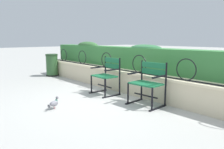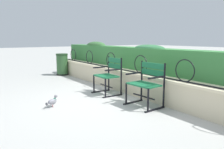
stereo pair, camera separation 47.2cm
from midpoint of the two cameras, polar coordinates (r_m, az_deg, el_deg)
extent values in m
plane|color=#ADADA8|center=(4.77, -3.98, -6.72)|extent=(60.00, 60.00, 0.00)
cube|color=beige|center=(5.24, 3.39, -2.49)|extent=(8.25, 0.35, 0.49)
cube|color=beige|center=(5.19, 3.42, 0.42)|extent=(8.25, 0.41, 0.05)
cylinder|color=black|center=(5.13, 2.83, 0.74)|extent=(7.69, 0.02, 0.02)
torus|color=black|center=(7.85, -14.22, 4.93)|extent=(0.42, 0.02, 0.42)
torus|color=black|center=(6.82, -9.76, 4.44)|extent=(0.42, 0.02, 0.42)
torus|color=black|center=(5.85, -3.78, 3.75)|extent=(0.42, 0.02, 0.42)
torus|color=black|center=(4.97, 4.44, 2.73)|extent=(0.42, 0.02, 0.42)
torus|color=black|center=(4.23, 15.82, 1.23)|extent=(0.42, 0.02, 0.42)
cube|color=#387A3D|center=(5.44, 6.54, 4.01)|extent=(8.08, 0.46, 0.56)
ellipsoid|color=#396A38|center=(7.40, -8.24, 7.55)|extent=(0.98, 0.42, 0.25)
ellipsoid|color=#30683F|center=(5.45, 6.31, 6.95)|extent=(0.93, 0.42, 0.16)
cube|color=#19663D|center=(5.10, -5.89, -0.60)|extent=(0.56, 0.15, 0.03)
cube|color=#19663D|center=(5.17, -4.62, -0.44)|extent=(0.56, 0.15, 0.03)
cube|color=#19663D|center=(5.25, -3.38, -0.28)|extent=(0.56, 0.15, 0.03)
cube|color=#19663D|center=(5.26, -2.50, 3.73)|extent=(0.56, 0.05, 0.11)
cube|color=#19663D|center=(5.28, -2.49, 2.20)|extent=(0.56, 0.05, 0.11)
cylinder|color=black|center=(5.09, -0.63, -0.56)|extent=(0.04, 0.04, 0.88)
cylinder|color=black|center=(4.89, -4.62, -3.65)|extent=(0.04, 0.04, 0.44)
cube|color=black|center=(5.04, -2.79, -5.66)|extent=(0.06, 0.52, 0.02)
cube|color=black|center=(4.92, -2.85, 1.19)|extent=(0.05, 0.40, 0.03)
cylinder|color=black|center=(5.53, -4.16, 0.22)|extent=(0.04, 0.04, 0.88)
cylinder|color=black|center=(5.35, -7.94, -2.58)|extent=(0.04, 0.04, 0.44)
cube|color=black|center=(5.49, -6.18, -4.45)|extent=(0.06, 0.52, 0.02)
cube|color=black|center=(5.38, -6.29, 1.85)|extent=(0.05, 0.40, 0.03)
cylinder|color=black|center=(5.22, -4.58, -3.06)|extent=(0.53, 0.05, 0.03)
cube|color=#19663D|center=(4.21, 4.55, -2.71)|extent=(0.60, 0.15, 0.03)
cube|color=#19663D|center=(4.31, 5.77, -2.44)|extent=(0.60, 0.15, 0.03)
cube|color=#19663D|center=(4.42, 6.93, -2.19)|extent=(0.60, 0.15, 0.03)
cube|color=#19663D|center=(4.44, 7.87, 2.41)|extent=(0.60, 0.06, 0.11)
cube|color=#19663D|center=(4.46, 7.83, 0.68)|extent=(0.60, 0.06, 0.11)
cylinder|color=black|center=(4.32, 10.86, -2.65)|extent=(0.04, 0.04, 0.86)
cylinder|color=black|center=(4.04, 7.16, -6.51)|extent=(0.04, 0.04, 0.44)
cube|color=black|center=(4.24, 8.75, -8.70)|extent=(0.06, 0.52, 0.02)
cube|color=black|center=(4.09, 8.96, -0.59)|extent=(0.05, 0.40, 0.03)
cylinder|color=black|center=(4.68, 4.93, -1.58)|extent=(0.04, 0.04, 0.86)
cylinder|color=black|center=(4.43, 1.17, -5.01)|extent=(0.04, 0.04, 0.44)
cube|color=black|center=(4.61, 2.86, -7.11)|extent=(0.06, 0.52, 0.02)
cube|color=black|center=(4.48, 2.92, 0.37)|extent=(0.05, 0.40, 0.03)
cylinder|color=black|center=(4.37, 5.71, -5.55)|extent=(0.57, 0.05, 0.03)
ellipsoid|color=gray|center=(4.36, -17.93, -7.29)|extent=(0.17, 0.21, 0.11)
cylinder|color=#2D6B56|center=(4.39, -17.37, -6.63)|extent=(0.07, 0.07, 0.06)
sphere|color=slate|center=(4.40, -17.20, -5.88)|extent=(0.06, 0.06, 0.06)
cone|color=black|center=(4.42, -16.92, -5.85)|extent=(0.02, 0.03, 0.01)
cone|color=#595960|center=(4.28, -18.96, -7.72)|extent=(0.09, 0.10, 0.06)
ellipsoid|color=slate|center=(4.38, -18.43, -7.17)|extent=(0.08, 0.14, 0.07)
ellipsoid|color=slate|center=(4.32, -17.60, -7.34)|extent=(0.08, 0.14, 0.07)
cylinder|color=#C6515B|center=(4.40, -17.96, -8.22)|extent=(0.01, 0.01, 0.05)
cylinder|color=#C6515B|center=(4.36, -17.78, -8.36)|extent=(0.01, 0.01, 0.05)
cylinder|color=#2D562D|center=(8.07, -17.04, 2.16)|extent=(0.40, 0.40, 0.72)
cylinder|color=#203C20|center=(8.04, -17.17, 4.92)|extent=(0.42, 0.42, 0.06)
torus|color=black|center=(8.12, -16.93, -0.15)|extent=(0.44, 0.44, 0.04)
camera|label=1|loc=(0.24, -92.86, -0.48)|focal=34.97mm
camera|label=2|loc=(0.24, 87.14, 0.48)|focal=34.97mm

